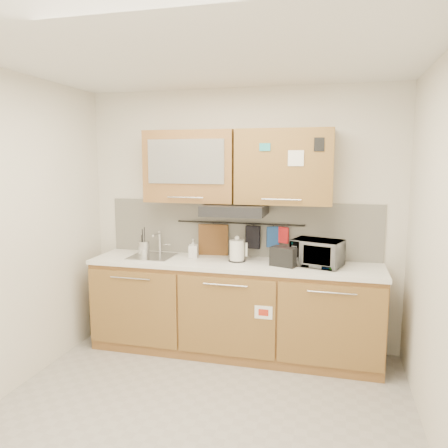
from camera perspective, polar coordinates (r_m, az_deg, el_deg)
The scene contains 21 objects.
floor at distance 3.52m, azimuth -3.64°, elevation -24.17°, with size 3.20×3.20×0.00m, color #9E9993.
ceiling at distance 3.06m, azimuth -4.12°, elevation 21.70°, with size 3.20×3.20×0.00m, color white.
wall_back at distance 4.46m, azimuth 2.15°, elevation 0.69°, with size 3.20×3.20×0.00m, color silver.
wall_left at distance 3.84m, azimuth -27.21°, elevation -1.48°, with size 3.00×3.00×0.00m, color silver.
wall_right at distance 2.96m, azimuth 27.12°, elevation -4.14°, with size 3.00×3.00×0.00m, color silver.
base_cabinet at distance 4.38m, azimuth 1.22°, elevation -11.51°, with size 2.80×0.64×0.88m.
countertop at distance 4.24m, azimuth 1.23°, elevation -5.22°, with size 2.82×0.62×0.04m, color white.
backsplash at distance 4.46m, azimuth 2.11°, elevation -0.60°, with size 2.80×0.02×0.56m, color silver.
upper_cabinets at distance 4.25m, azimuth 1.61°, elevation 7.49°, with size 1.82×0.37×0.70m.
range_hood at distance 4.20m, azimuth 1.44°, elevation 1.88°, with size 0.60×0.46×0.10m, color black.
sink at distance 4.51m, azimuth -9.30°, elevation -4.17°, with size 0.42×0.40×0.26m.
utensil_rail at distance 4.42m, azimuth 2.01°, elevation 0.10°, with size 0.02×0.02×1.30m, color black.
utensil_crock at distance 4.58m, azimuth -10.40°, elevation -3.10°, with size 0.13×0.13×0.29m.
kettle at distance 4.23m, azimuth 1.72°, elevation -3.57°, with size 0.19×0.18×0.25m.
toaster at distance 4.09m, azimuth 7.84°, elevation -4.20°, with size 0.27×0.21×0.18m.
microwave at distance 4.14m, azimuth 12.08°, elevation -3.70°, with size 0.44×0.30×0.24m, color #999999.
soap_bottle at distance 4.40m, azimuth -4.05°, elevation -3.19°, with size 0.09×0.09×0.19m, color #999999.
cutting_board at distance 4.50m, azimuth -1.40°, elevation -2.45°, with size 0.31×0.02×0.38m, color brown.
oven_mitt at distance 4.36m, azimuth 6.39°, elevation -1.67°, with size 0.12×0.03×0.20m, color #1F4890.
dark_pouch at distance 4.40m, azimuth 3.79°, elevation -1.73°, with size 0.15×0.04×0.23m, color black.
pot_holder at distance 4.35m, azimuth 7.65°, elevation -1.44°, with size 0.13×0.02×0.16m, color red.
Camera 1 is at (0.93, -2.82, 1.89)m, focal length 35.00 mm.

